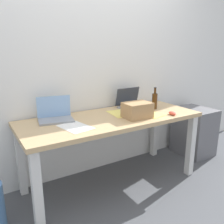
{
  "coord_description": "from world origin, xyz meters",
  "views": [
    {
      "loc": [
        -1.17,
        -1.9,
        1.39
      ],
      "look_at": [
        0.0,
        0.0,
        0.79
      ],
      "focal_mm": 37.71,
      "sensor_mm": 36.0,
      "label": 1
    }
  ],
  "objects_px": {
    "beer_bottle": "(155,101)",
    "computer_mouse": "(172,113)",
    "desk": "(112,126)",
    "laptop_right": "(132,104)",
    "filing_cabinet": "(194,131)",
    "laptop_left": "(55,115)",
    "cardboard_box": "(137,110)"
  },
  "relations": [
    {
      "from": "desk",
      "to": "computer_mouse",
      "type": "height_order",
      "value": "computer_mouse"
    },
    {
      "from": "desk",
      "to": "computer_mouse",
      "type": "relative_size",
      "value": 18.04
    },
    {
      "from": "computer_mouse",
      "to": "laptop_left",
      "type": "bearing_deg",
      "value": 171.36
    },
    {
      "from": "computer_mouse",
      "to": "cardboard_box",
      "type": "bearing_deg",
      "value": 176.8
    },
    {
      "from": "laptop_right",
      "to": "cardboard_box",
      "type": "height_order",
      "value": "laptop_right"
    },
    {
      "from": "desk",
      "to": "cardboard_box",
      "type": "xyz_separation_m",
      "value": [
        0.2,
        -0.15,
        0.17
      ]
    },
    {
      "from": "laptop_left",
      "to": "laptop_right",
      "type": "relative_size",
      "value": 1.1
    },
    {
      "from": "laptop_right",
      "to": "cardboard_box",
      "type": "bearing_deg",
      "value": -118.31
    },
    {
      "from": "computer_mouse",
      "to": "desk",
      "type": "bearing_deg",
      "value": 168.96
    },
    {
      "from": "laptop_left",
      "to": "laptop_right",
      "type": "distance_m",
      "value": 0.9
    },
    {
      "from": "laptop_right",
      "to": "beer_bottle",
      "type": "relative_size",
      "value": 1.3
    },
    {
      "from": "laptop_left",
      "to": "beer_bottle",
      "type": "bearing_deg",
      "value": -8.3
    },
    {
      "from": "desk",
      "to": "beer_bottle",
      "type": "height_order",
      "value": "beer_bottle"
    },
    {
      "from": "desk",
      "to": "laptop_right",
      "type": "relative_size",
      "value": 5.69
    },
    {
      "from": "desk",
      "to": "laptop_left",
      "type": "height_order",
      "value": "laptop_left"
    },
    {
      "from": "desk",
      "to": "computer_mouse",
      "type": "distance_m",
      "value": 0.63
    },
    {
      "from": "filing_cabinet",
      "to": "cardboard_box",
      "type": "bearing_deg",
      "value": -169.48
    },
    {
      "from": "desk",
      "to": "laptop_left",
      "type": "xyz_separation_m",
      "value": [
        -0.51,
        0.18,
        0.14
      ]
    },
    {
      "from": "desk",
      "to": "beer_bottle",
      "type": "xyz_separation_m",
      "value": [
        0.57,
        0.02,
        0.19
      ]
    },
    {
      "from": "desk",
      "to": "filing_cabinet",
      "type": "bearing_deg",
      "value": 2.7
    },
    {
      "from": "laptop_right",
      "to": "filing_cabinet",
      "type": "xyz_separation_m",
      "value": [
        0.95,
        -0.14,
        -0.47
      ]
    },
    {
      "from": "laptop_right",
      "to": "beer_bottle",
      "type": "distance_m",
      "value": 0.26
    },
    {
      "from": "computer_mouse",
      "to": "cardboard_box",
      "type": "xyz_separation_m",
      "value": [
        -0.37,
        0.11,
        0.06
      ]
    },
    {
      "from": "computer_mouse",
      "to": "filing_cabinet",
      "type": "xyz_separation_m",
      "value": [
        0.77,
        0.32,
        -0.44
      ]
    },
    {
      "from": "beer_bottle",
      "to": "computer_mouse",
      "type": "bearing_deg",
      "value": -91.7
    },
    {
      "from": "desk",
      "to": "beer_bottle",
      "type": "distance_m",
      "value": 0.6
    },
    {
      "from": "computer_mouse",
      "to": "filing_cabinet",
      "type": "distance_m",
      "value": 0.94
    },
    {
      "from": "laptop_right",
      "to": "computer_mouse",
      "type": "height_order",
      "value": "laptop_right"
    },
    {
      "from": "beer_bottle",
      "to": "filing_cabinet",
      "type": "distance_m",
      "value": 0.92
    },
    {
      "from": "beer_bottle",
      "to": "laptop_right",
      "type": "bearing_deg",
      "value": 136.69
    },
    {
      "from": "laptop_left",
      "to": "filing_cabinet",
      "type": "xyz_separation_m",
      "value": [
        1.85,
        -0.12,
        -0.47
      ]
    },
    {
      "from": "laptop_right",
      "to": "computer_mouse",
      "type": "xyz_separation_m",
      "value": [
        0.18,
        -0.46,
        -0.03
      ]
    }
  ]
}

